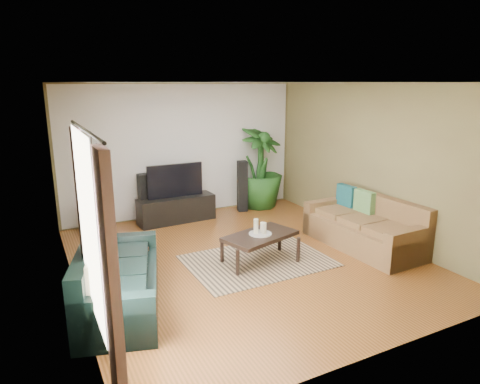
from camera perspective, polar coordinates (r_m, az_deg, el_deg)
floor at (r=6.80m, az=0.78°, el=-8.98°), size 5.50×5.50×0.00m
ceiling at (r=6.25m, az=0.86°, el=14.41°), size 5.50×5.50×0.00m
wall_back at (r=8.87m, az=-7.54°, el=5.53°), size 5.00×0.00×5.00m
wall_front at (r=4.24m, az=18.49°, el=-4.90°), size 5.00×0.00×5.00m
wall_left at (r=5.70m, az=-22.01°, el=-0.36°), size 0.00×5.50×5.50m
wall_right at (r=7.85m, az=17.20°, el=3.86°), size 0.00×5.50×5.50m
backwall_panel at (r=8.86m, az=-7.52°, el=5.52°), size 4.90×0.00×4.90m
window_pane at (r=4.15m, az=-19.63°, el=-4.69°), size 0.00×1.80×1.80m
curtain_near at (r=3.56m, az=-16.76°, el=-12.03°), size 0.08×0.35×2.20m
curtain_far at (r=4.94m, az=-20.02°, el=-4.76°), size 0.08×0.35×2.20m
curtain_rod at (r=3.97m, az=-20.00°, el=7.78°), size 0.03×1.90×0.03m
sofa_left at (r=5.54m, az=-15.68°, el=-10.42°), size 1.40×2.19×0.85m
sofa_right at (r=7.45m, az=16.12°, el=-3.95°), size 1.00×2.09×0.85m
area_rug at (r=6.75m, az=2.39°, el=-9.15°), size 2.17×1.54×0.01m
coffee_table at (r=6.62m, az=2.70°, el=-7.50°), size 1.25×0.91×0.46m
candle_tray at (r=6.54m, az=2.72°, el=-5.57°), size 0.35×0.35×0.02m
candle_tall at (r=6.49m, az=2.14°, el=-4.58°), size 0.07×0.07×0.23m
candle_mid at (r=6.49m, az=3.22°, el=-4.83°), size 0.07×0.07×0.17m
candle_short at (r=6.59m, az=3.00°, el=-4.67°), size 0.07×0.07×0.14m
tv_stand at (r=8.60m, az=-8.47°, el=-2.29°), size 1.54×0.53×0.51m
television at (r=8.47m, az=-8.66°, el=1.53°), size 1.11×0.06×0.66m
speaker_left at (r=8.55m, az=-12.70°, el=-0.90°), size 0.20×0.22×0.99m
speaker_right at (r=9.15m, az=0.31°, el=0.78°), size 0.24×0.26×1.09m
potted_plant at (r=9.41m, az=2.62°, el=3.33°), size 1.31×1.31×1.79m
plant_pot at (r=9.59m, az=2.57°, el=-1.17°), size 0.33×0.33×0.26m
pedestal at (r=8.36m, az=-18.40°, el=-3.86°), size 0.40×0.40×0.37m
vase at (r=8.26m, az=-18.59°, el=-1.52°), size 0.34×0.34×0.47m
side_table at (r=6.36m, az=-14.55°, el=-8.86°), size 0.48×0.48×0.48m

